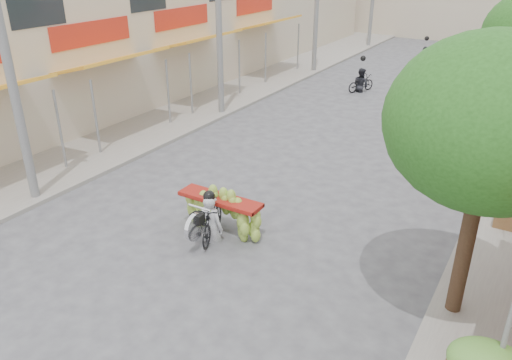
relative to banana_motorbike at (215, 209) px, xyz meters
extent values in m
plane|color=#57575C|center=(0.07, -4.01, -0.72)|extent=(120.00, 120.00, 0.00)
cube|color=gray|center=(-6.93, 10.99, -0.66)|extent=(4.00, 60.00, 0.12)
cube|color=beige|center=(-11.93, 9.99, 2.28)|extent=(8.00, 40.00, 6.00)
cylinder|color=slate|center=(-6.23, 0.79, 0.56)|extent=(0.08, 0.08, 2.55)
cube|color=orange|center=(-7.05, 3.99, 2.03)|extent=(1.77, 4.00, 0.53)
cylinder|color=slate|center=(-6.23, 2.19, 0.56)|extent=(0.08, 0.08, 2.55)
cylinder|color=slate|center=(-6.23, 5.79, 0.56)|extent=(0.08, 0.08, 2.55)
cube|color=red|center=(-7.93, 3.99, 2.88)|extent=(0.10, 3.50, 0.80)
cube|color=orange|center=(-7.05, 8.99, 2.03)|extent=(1.77, 4.00, 0.53)
cylinder|color=slate|center=(-6.23, 7.19, 0.56)|extent=(0.08, 0.08, 2.55)
cylinder|color=slate|center=(-6.23, 10.79, 0.56)|extent=(0.08, 0.08, 2.55)
cube|color=red|center=(-7.93, 8.99, 2.88)|extent=(0.10, 3.50, 0.80)
cube|color=orange|center=(-7.05, 14.99, 2.03)|extent=(1.77, 4.00, 0.53)
cylinder|color=slate|center=(-6.23, 13.19, 0.56)|extent=(0.08, 0.08, 2.55)
cylinder|color=slate|center=(-6.23, 16.79, 0.56)|extent=(0.08, 0.08, 2.55)
cube|color=red|center=(-7.93, 14.99, 2.88)|extent=(0.10, 3.50, 0.80)
cube|color=#1E2328|center=(-7.95, 1.99, 3.88)|extent=(0.08, 2.00, 1.10)
cylinder|color=slate|center=(6.37, -1.91, 0.56)|extent=(0.08, 0.08, 2.55)
cylinder|color=slate|center=(-5.33, -1.01, 3.28)|extent=(0.24, 0.24, 8.00)
cylinder|color=slate|center=(-5.33, 7.99, 3.28)|extent=(0.24, 0.24, 8.00)
cylinder|color=#3A2719|center=(5.47, -0.01, 0.88)|extent=(0.28, 0.28, 3.20)
ellipsoid|color=#245B1A|center=(5.47, -0.01, 3.08)|extent=(3.40, 3.40, 2.90)
ellipsoid|color=#5D9B3A|center=(6.27, -2.01, 0.23)|extent=(1.20, 0.88, 0.66)
imported|color=black|center=(0.00, -0.13, -0.24)|extent=(0.96, 1.67, 0.95)
cylinder|color=silver|center=(0.00, -0.78, -0.10)|extent=(0.10, 0.66, 0.66)
cube|color=black|center=(0.00, -0.68, 0.08)|extent=(0.28, 0.22, 0.22)
cylinder|color=silver|center=(0.00, -0.58, 0.30)|extent=(0.60, 0.05, 0.05)
cube|color=maroon|center=(0.00, 0.22, 0.16)|extent=(2.12, 0.55, 0.10)
imported|color=silver|center=(0.00, -0.18, 0.45)|extent=(0.63, 0.47, 1.74)
sphere|color=black|center=(0.00, -0.21, 1.30)|extent=(0.28, 0.28, 0.28)
imported|color=black|center=(-1.65, 14.40, -0.31)|extent=(1.12, 1.53, 0.81)
imported|color=#23242B|center=(-1.65, 14.40, 0.41)|extent=(0.92, 0.78, 1.65)
sphere|color=black|center=(-1.65, 14.40, 0.86)|extent=(0.26, 0.26, 0.26)
imported|color=black|center=(1.76, 17.38, -0.28)|extent=(0.73, 1.55, 0.88)
imported|color=#23242B|center=(1.76, 17.38, 0.41)|extent=(1.15, 0.76, 1.65)
sphere|color=black|center=(1.76, 17.38, 0.86)|extent=(0.26, 0.26, 0.26)
imported|color=black|center=(-0.48, 21.64, -0.30)|extent=(1.18, 1.58, 0.84)
imported|color=#23242B|center=(-0.48, 21.64, 0.41)|extent=(1.11, 0.93, 1.65)
sphere|color=black|center=(-0.48, 21.64, 0.86)|extent=(0.26, 0.26, 0.26)
camera|label=1|loc=(6.14, -8.37, 5.60)|focal=35.00mm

